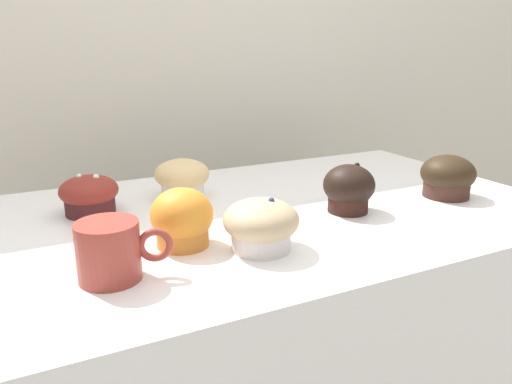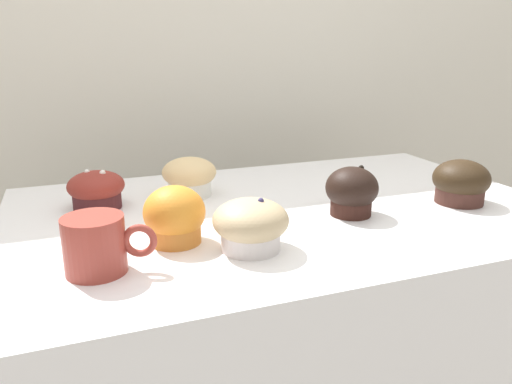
{
  "view_description": "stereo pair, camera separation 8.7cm",
  "coord_description": "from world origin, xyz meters",
  "px_view_note": "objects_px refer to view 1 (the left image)",
  "views": [
    {
      "loc": [
        -0.44,
        -0.77,
        1.24
      ],
      "look_at": [
        -0.07,
        -0.02,
        0.99
      ],
      "focal_mm": 35.0,
      "sensor_mm": 36.0,
      "label": 1
    },
    {
      "loc": [
        -0.36,
        -0.8,
        1.24
      ],
      "look_at": [
        -0.07,
        -0.02,
        0.99
      ],
      "focal_mm": 35.0,
      "sensor_mm": 36.0,
      "label": 2
    }
  ],
  "objects_px": {
    "muffin_back_right": "(349,189)",
    "muffin_front_right": "(448,177)",
    "muffin_front_center": "(182,178)",
    "muffin_back_left": "(89,195)",
    "muffin_back_center": "(182,219)",
    "coffee_cup": "(110,250)",
    "muffin_front_left": "(261,225)"
  },
  "relations": [
    {
      "from": "muffin_back_left",
      "to": "muffin_back_right",
      "type": "height_order",
      "value": "muffin_back_right"
    },
    {
      "from": "muffin_front_right",
      "to": "muffin_back_center",
      "type": "distance_m",
      "value": 0.55
    },
    {
      "from": "muffin_back_left",
      "to": "coffee_cup",
      "type": "relative_size",
      "value": 0.85
    },
    {
      "from": "muffin_back_right",
      "to": "muffin_front_right",
      "type": "xyz_separation_m",
      "value": [
        0.23,
        -0.01,
        -0.0
      ]
    },
    {
      "from": "muffin_front_left",
      "to": "muffin_back_right",
      "type": "bearing_deg",
      "value": 20.59
    },
    {
      "from": "muffin_back_right",
      "to": "coffee_cup",
      "type": "xyz_separation_m",
      "value": [
        -0.44,
        -0.08,
        -0.0
      ]
    },
    {
      "from": "muffin_front_center",
      "to": "muffin_back_center",
      "type": "distance_m",
      "value": 0.24
    },
    {
      "from": "muffin_back_left",
      "to": "muffin_front_right",
      "type": "height_order",
      "value": "muffin_front_right"
    },
    {
      "from": "muffin_front_center",
      "to": "muffin_back_right",
      "type": "relative_size",
      "value": 1.16
    },
    {
      "from": "muffin_front_right",
      "to": "muffin_back_center",
      "type": "bearing_deg",
      "value": -179.58
    },
    {
      "from": "muffin_back_right",
      "to": "coffee_cup",
      "type": "bearing_deg",
      "value": -169.34
    },
    {
      "from": "muffin_front_center",
      "to": "coffee_cup",
      "type": "distance_m",
      "value": 0.36
    },
    {
      "from": "muffin_back_center",
      "to": "muffin_back_right",
      "type": "bearing_deg",
      "value": 2.97
    },
    {
      "from": "muffin_front_left",
      "to": "coffee_cup",
      "type": "height_order",
      "value": "muffin_front_left"
    },
    {
      "from": "muffin_back_right",
      "to": "muffin_front_right",
      "type": "relative_size",
      "value": 0.88
    },
    {
      "from": "muffin_front_center",
      "to": "muffin_front_right",
      "type": "relative_size",
      "value": 1.02
    },
    {
      "from": "muffin_back_center",
      "to": "coffee_cup",
      "type": "distance_m",
      "value": 0.14
    },
    {
      "from": "muffin_back_center",
      "to": "coffee_cup",
      "type": "xyz_separation_m",
      "value": [
        -0.12,
        -0.07,
        -0.0
      ]
    },
    {
      "from": "muffin_front_center",
      "to": "muffin_back_left",
      "type": "height_order",
      "value": "muffin_front_center"
    },
    {
      "from": "muffin_front_right",
      "to": "muffin_back_left",
      "type": "bearing_deg",
      "value": 162.0
    },
    {
      "from": "muffin_back_center",
      "to": "muffin_back_left",
      "type": "bearing_deg",
      "value": 115.08
    },
    {
      "from": "muffin_back_left",
      "to": "muffin_back_center",
      "type": "bearing_deg",
      "value": -64.92
    },
    {
      "from": "muffin_front_center",
      "to": "muffin_back_left",
      "type": "distance_m",
      "value": 0.18
    },
    {
      "from": "muffin_back_left",
      "to": "muffin_back_center",
      "type": "xyz_separation_m",
      "value": [
        0.1,
        -0.22,
        0.01
      ]
    },
    {
      "from": "muffin_front_center",
      "to": "muffin_back_center",
      "type": "bearing_deg",
      "value": -108.58
    },
    {
      "from": "muffin_back_left",
      "to": "muffin_back_right",
      "type": "xyz_separation_m",
      "value": [
        0.42,
        -0.2,
        0.01
      ]
    },
    {
      "from": "muffin_back_left",
      "to": "coffee_cup",
      "type": "xyz_separation_m",
      "value": [
        -0.02,
        -0.28,
        0.01
      ]
    },
    {
      "from": "muffin_back_right",
      "to": "muffin_front_right",
      "type": "distance_m",
      "value": 0.23
    },
    {
      "from": "muffin_front_left",
      "to": "muffin_back_center",
      "type": "relative_size",
      "value": 1.2
    },
    {
      "from": "muffin_front_left",
      "to": "muffin_back_left",
      "type": "bearing_deg",
      "value": 125.36
    },
    {
      "from": "muffin_front_center",
      "to": "muffin_back_left",
      "type": "bearing_deg",
      "value": -174.9
    },
    {
      "from": "muffin_back_left",
      "to": "muffin_front_left",
      "type": "bearing_deg",
      "value": -54.64
    }
  ]
}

